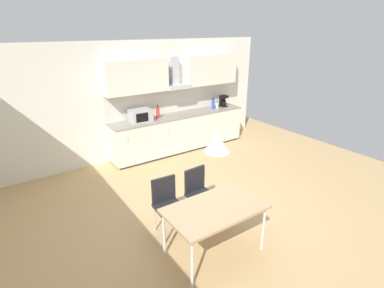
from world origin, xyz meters
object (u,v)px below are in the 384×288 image
Objects in this scene: bottle_white at (217,105)px; bottle_blue at (213,104)px; coffee_maker at (223,101)px; microwave at (141,115)px; chair_far_left at (167,200)px; bottle_red at (158,112)px; dining_table at (215,211)px; chair_far_right at (198,189)px; pendant_lamp at (217,143)px.

bottle_white is 0.63× the size of bottle_blue.
coffee_maker is 0.28m from bottle_white.
microwave is 0.55× the size of chair_far_left.
bottle_red reaches higher than dining_table.
dining_table is at bearing -69.54° from chair_far_left.
bottle_red reaches higher than chair_far_right.
microwave is 2.04m from bottle_blue.
pendant_lamp is at bearing 71.57° from dining_table.
coffee_maker is 4.62m from dining_table.
bottle_white is 0.15m from bottle_blue.
bottle_white is 4.06m from chair_far_left.
microwave is 2.86m from chair_far_left.
microwave is at bearing 178.77° from bottle_blue.
bottle_red is at bearing 177.45° from bottle_blue.
bottle_blue is (-0.40, -0.07, -0.03)m from coffee_maker.
chair_far_left is 1.38m from pendant_lamp.
bottle_blue is (-0.14, -0.00, 0.05)m from bottle_white.
dining_table is (-1.03, -3.47, -0.39)m from bottle_red.
bottle_white is at bearing 46.73° from chair_far_right.
microwave is at bearing -179.38° from coffee_maker.
microwave is at bearing 178.95° from bottle_white.
bottle_blue is 0.33× the size of chair_far_right.
bottle_blue is 3.55m from chair_far_right.
pendant_lamp is (-1.03, -3.47, 0.57)m from bottle_red.
bottle_blue is 1.59m from bottle_red.
bottle_blue is 0.33× the size of chair_far_left.
pendant_lamp is (-0.29, -0.78, 1.10)m from chair_far_right.
coffee_maker is 4.30m from chair_far_left.
dining_table is (-2.62, -3.40, -0.38)m from bottle_blue.
microwave reaches higher than chair_far_right.
chair_far_right is (0.58, -0.00, 0.00)m from chair_far_left.
pendant_lamp is (-0.58, -3.44, 0.56)m from microwave.
bottle_blue is 3.95m from chair_far_left.
bottle_red is (-1.59, 0.07, 0.01)m from bottle_blue.
coffee_maker is at bearing 39.15° from chair_far_left.
bottle_red is at bearing 63.83° from chair_far_left.
microwave reaches higher than bottle_white.
microwave reaches higher than dining_table.
pendant_lamp is (0.00, 0.00, 0.96)m from dining_table.
chair_far_left is (-1.32, -2.69, -0.53)m from bottle_red.
microwave is at bearing 80.47° from pendant_lamp.
chair_far_right is (-2.73, -2.69, -0.55)m from coffee_maker.
microwave is 3.54m from pendant_lamp.
chair_far_left is 2.72× the size of pendant_lamp.
dining_table is 0.84m from chair_far_left.
pendant_lamp reaches higher than bottle_red.
microwave is 1.50× the size of pendant_lamp.
chair_far_left is (-3.05, -2.63, -0.47)m from bottle_white.
microwave is at bearing -176.64° from bottle_red.
chair_far_left is (-2.91, -2.62, -0.52)m from bottle_blue.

